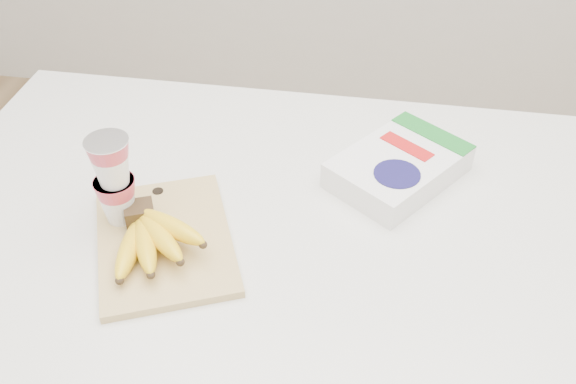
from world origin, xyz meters
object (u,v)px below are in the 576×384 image
Objects in this scene: bananas at (150,237)px; cereal_box at (399,167)px; yogurt_stack at (113,178)px; cutting_board at (165,241)px.

bananas reaches higher than cereal_box.
cereal_box is at bearing 24.25° from yogurt_stack.
yogurt_stack reaches higher than cereal_box.
cutting_board is at bearing -21.48° from yogurt_stack.
yogurt_stack is at bearing 135.34° from cutting_board.
cutting_board is 1.79× the size of yogurt_stack.
yogurt_stack is (-0.09, 0.03, 0.10)m from cutting_board.
bananas is 1.09× the size of yogurt_stack.
yogurt_stack is (-0.07, 0.06, 0.06)m from bananas.
bananas is 0.12m from yogurt_stack.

